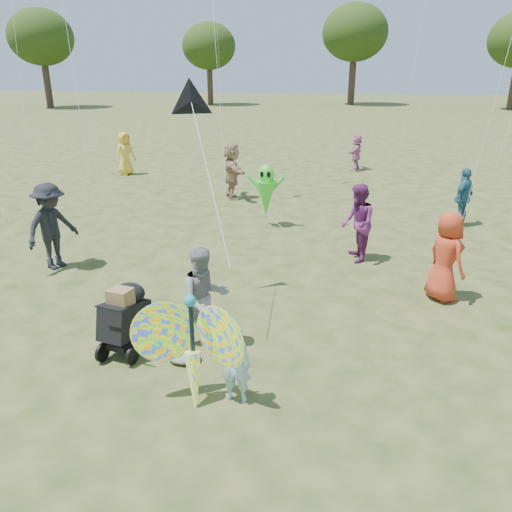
{
  "coord_description": "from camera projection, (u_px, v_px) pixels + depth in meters",
  "views": [
    {
      "loc": [
        1.15,
        -6.58,
        4.23
      ],
      "look_at": [
        -0.2,
        1.5,
        1.1
      ],
      "focal_mm": 35.0,
      "sensor_mm": 36.0,
      "label": 1
    }
  ],
  "objects": [
    {
      "name": "crowd_a",
      "position": [
        446.0,
        257.0,
        9.39
      ],
      "size": [
        0.9,
        1.01,
        1.74
      ],
      "primitive_type": "imported",
      "rotation": [
        0.0,
        0.0,
        2.08
      ],
      "color": "#C0391E",
      "rests_on": "ground"
    },
    {
      "name": "delta_kite_rig",
      "position": [
        191.0,
        103.0,
        8.66
      ],
      "size": [
        1.51,
        2.18,
        2.72
      ],
      "color": "black",
      "rests_on": "ground"
    },
    {
      "name": "alien_kite",
      "position": [
        266.0,
        192.0,
        13.75
      ],
      "size": [
        1.12,
        0.69,
        1.74
      ],
      "color": "#3EE135",
      "rests_on": "ground"
    },
    {
      "name": "jogging_stroller",
      "position": [
        125.0,
        315.0,
        7.75
      ],
      "size": [
        0.64,
        1.11,
        1.09
      ],
      "rotation": [
        0.0,
        0.0,
        -0.22
      ],
      "color": "black",
      "rests_on": "ground"
    },
    {
      "name": "crowd_e",
      "position": [
        358.0,
        223.0,
        11.3
      ],
      "size": [
        0.82,
        0.97,
        1.79
      ],
      "primitive_type": "imported",
      "rotation": [
        0.0,
        0.0,
        4.89
      ],
      "color": "#6A2362",
      "rests_on": "ground"
    },
    {
      "name": "crowd_b",
      "position": [
        52.0,
        226.0,
        10.86
      ],
      "size": [
        1.13,
        1.42,
        1.92
      ],
      "primitive_type": "imported",
      "rotation": [
        0.0,
        0.0,
        1.18
      ],
      "color": "black",
      "rests_on": "ground"
    },
    {
      "name": "grey_bag",
      "position": [
        184.0,
        356.0,
        7.62
      ],
      "size": [
        0.5,
        0.41,
        0.16
      ],
      "primitive_type": "ellipsoid",
      "color": "gray",
      "rests_on": "ground"
    },
    {
      "name": "adult_man",
      "position": [
        204.0,
        299.0,
        7.77
      ],
      "size": [
        1.03,
        0.98,
        1.67
      ],
      "primitive_type": "imported",
      "rotation": [
        0.0,
        0.0,
        0.61
      ],
      "color": "gray",
      "rests_on": "ground"
    },
    {
      "name": "crowd_j",
      "position": [
        356.0,
        152.0,
        21.44
      ],
      "size": [
        0.75,
        1.47,
        1.52
      ],
      "primitive_type": "imported",
      "rotation": [
        0.0,
        0.0,
        4.49
      ],
      "color": "#C470A4",
      "rests_on": "ground"
    },
    {
      "name": "crowd_g",
      "position": [
        125.0,
        154.0,
        20.43
      ],
      "size": [
        0.91,
        1.01,
        1.73
      ],
      "primitive_type": "imported",
      "rotation": [
        0.0,
        0.0,
        1.02
      ],
      "color": "yellow",
      "rests_on": "ground"
    },
    {
      "name": "butterfly_kite",
      "position": [
        192.0,
        350.0,
        6.49
      ],
      "size": [
        1.74,
        0.75,
        1.74
      ],
      "color": "red",
      "rests_on": "ground"
    },
    {
      "name": "ground",
      "position": [
        253.0,
        357.0,
        7.75
      ],
      "size": [
        160.0,
        160.0,
        0.0
      ],
      "primitive_type": "plane",
      "color": "#51592B",
      "rests_on": "ground"
    },
    {
      "name": "child_girl",
      "position": [
        236.0,
        364.0,
        6.55
      ],
      "size": [
        0.42,
        0.29,
        1.13
      ],
      "primitive_type": "imported",
      "rotation": [
        0.0,
        0.0,
        3.1
      ],
      "color": "#95CAD3",
      "rests_on": "ground"
    },
    {
      "name": "crowd_c",
      "position": [
        463.0,
        197.0,
        13.9
      ],
      "size": [
        0.89,
        1.0,
        1.62
      ],
      "primitive_type": "imported",
      "rotation": [
        0.0,
        0.0,
        4.06
      ],
      "color": "#306986",
      "rests_on": "ground"
    },
    {
      "name": "tree_line",
      "position": [
        375.0,
        35.0,
        46.18
      ],
      "size": [
        91.78,
        33.6,
        10.79
      ],
      "color": "#3A2D21",
      "rests_on": "ground"
    },
    {
      "name": "crowd_d",
      "position": [
        232.0,
        171.0,
        16.7
      ],
      "size": [
        1.2,
        1.82,
        1.88
      ],
      "primitive_type": "imported",
      "rotation": [
        0.0,
        0.0,
        1.98
      ],
      "color": "tan",
      "rests_on": "ground"
    }
  ]
}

